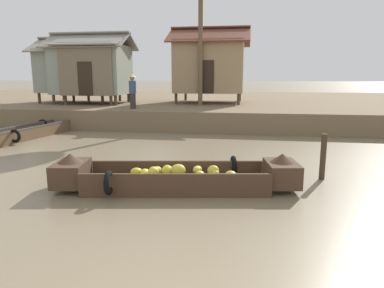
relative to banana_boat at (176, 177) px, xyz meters
The scene contains 10 objects.
ground_plane 5.20m from the banana_boat, 78.99° to the left, with size 300.00×300.00×0.00m, color #7A6B51.
riverbank_strip 17.79m from the banana_boat, 86.81° to the left, with size 160.00×20.00×0.96m, color #756047.
banana_boat is the anchor object (origin of this frame).
cargo_boat_upstream 9.35m from the banana_boat, 142.21° to the left, with size 1.50×5.61×0.76m.
stilt_house_left 15.38m from the banana_boat, 123.66° to the left, with size 4.95×3.65×3.85m.
stilt_house_mid_left 14.15m from the banana_boat, 121.68° to the left, with size 4.71×3.19×4.00m.
stilt_house_mid_right 14.17m from the banana_boat, 120.35° to the left, with size 3.73×3.77×4.01m.
stilt_house_right 13.86m from the banana_boat, 92.84° to the left, with size 4.60×4.03×4.38m.
vendor_person 9.98m from the banana_boat, 113.78° to the left, with size 0.44×0.44×1.66m.
mooring_post 3.70m from the banana_boat, 21.00° to the left, with size 0.14×0.14×1.15m, color #423323.
Camera 1 is at (0.55, -2.65, 2.56)m, focal length 32.85 mm.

